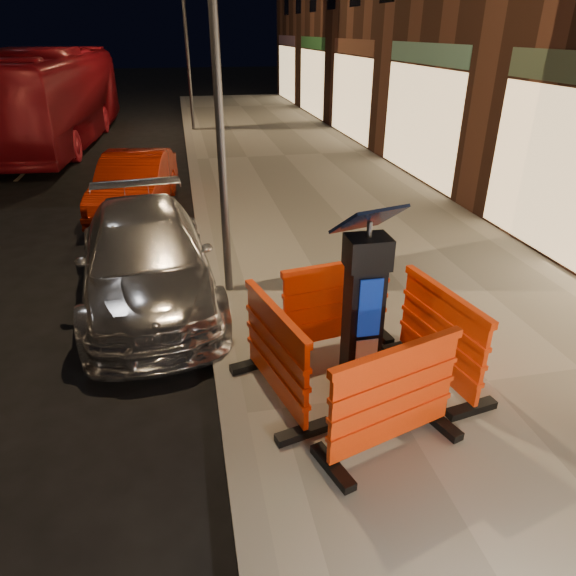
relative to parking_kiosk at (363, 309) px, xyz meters
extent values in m
plane|color=black|center=(-1.45, -0.18, -1.19)|extent=(120.00, 120.00, 0.00)
cube|color=gray|center=(1.55, -0.18, -1.11)|extent=(6.00, 60.00, 0.15)
cube|color=slate|center=(-1.45, -0.18, -1.11)|extent=(0.30, 60.00, 0.15)
cube|color=black|center=(0.00, 0.00, 0.00)|extent=(0.78, 0.78, 2.08)
cube|color=#F83B0B|center=(0.00, -0.95, -0.46)|extent=(1.60, 1.03, 1.16)
cube|color=#F83B0B|center=(0.00, 0.95, -0.46)|extent=(1.56, 0.84, 1.16)
cube|color=#F83B0B|center=(-0.95, 0.00, -0.46)|extent=(0.96, 1.59, 1.16)
cube|color=#F83B0B|center=(0.95, 0.00, -0.46)|extent=(0.87, 1.57, 1.16)
imported|color=#BBBBC0|center=(-2.43, 3.05, -1.19)|extent=(2.39, 4.94, 1.39)
imported|color=#A01A06|center=(-2.88, 7.69, -1.19)|extent=(1.94, 4.15, 1.32)
imported|color=maroon|center=(-6.19, 16.36, -1.19)|extent=(3.42, 12.01, 3.31)
cylinder|color=#3F3F44|center=(-1.20, 2.82, 1.96)|extent=(0.12, 0.12, 6.00)
cylinder|color=#3F3F44|center=(-1.20, 17.82, 1.96)|extent=(0.12, 0.12, 6.00)
camera|label=1|loc=(-1.73, -4.51, 2.65)|focal=32.00mm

